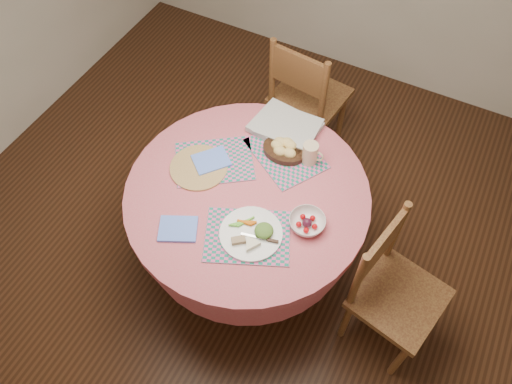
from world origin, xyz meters
TOP-DOWN VIEW (x-y plane):
  - ground at (0.00, 0.00)m, footprint 4.00×4.00m
  - room_envelope at (0.00, 0.00)m, footprint 4.01×4.01m
  - dining_table at (0.00, 0.00)m, footprint 1.24×1.24m
  - chair_right at (0.83, -0.02)m, footprint 0.49×0.50m
  - chair_back at (-0.10, 1.00)m, footprint 0.49×0.47m
  - placemat_front at (0.12, -0.23)m, footprint 0.49×0.44m
  - placemat_left at (-0.24, 0.09)m, footprint 0.50×0.48m
  - placemat_back at (0.07, 0.31)m, footprint 0.50×0.47m
  - wicker_trivet at (-0.29, 0.02)m, footprint 0.30×0.30m
  - napkin_near at (-0.19, -0.35)m, footprint 0.22×0.20m
  - napkin_far at (-0.25, 0.08)m, footprint 0.22×0.23m
  - dinner_plate at (0.14, -0.22)m, footprint 0.30×0.30m
  - bread_bowl at (0.05, 0.31)m, footprint 0.23×0.23m
  - latte_mug at (0.20, 0.32)m, footprint 0.12×0.08m
  - fruit_bowl at (0.35, -0.04)m, footprint 0.23×0.23m
  - newspaper_stack at (-0.01, 0.46)m, footprint 0.37×0.31m

SIDE VIEW (x-z plane):
  - ground at x=0.00m, z-range 0.00..0.00m
  - chair_right at x=0.83m, z-range 0.02..0.94m
  - chair_back at x=-0.10m, z-range 0.02..0.97m
  - dining_table at x=0.00m, z-range 0.18..0.93m
  - placemat_front at x=0.12m, z-range 0.75..0.76m
  - placemat_left at x=-0.24m, z-range 0.75..0.76m
  - placemat_back at x=0.07m, z-range 0.75..0.76m
  - wicker_trivet at x=-0.29m, z-range 0.75..0.76m
  - napkin_near at x=-0.19m, z-range 0.75..0.76m
  - napkin_far at x=-0.25m, z-range 0.76..0.77m
  - dinner_plate at x=0.14m, z-range 0.74..0.80m
  - fruit_bowl at x=0.35m, z-range 0.75..0.80m
  - newspaper_stack at x=-0.01m, z-range 0.76..0.80m
  - bread_bowl at x=0.05m, z-range 0.75..0.83m
  - latte_mug at x=0.20m, z-range 0.76..0.88m
  - room_envelope at x=0.00m, z-range 0.36..3.07m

